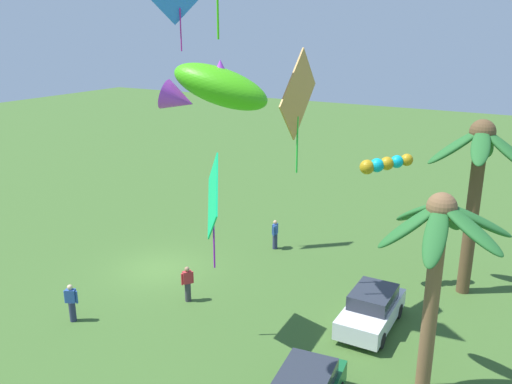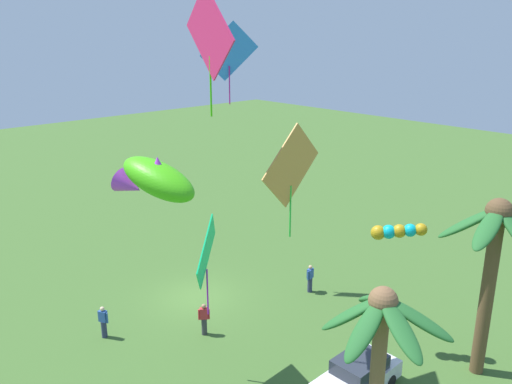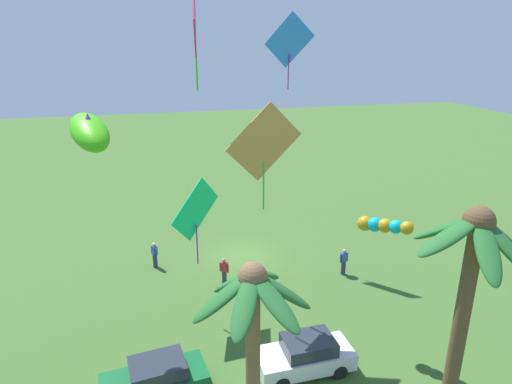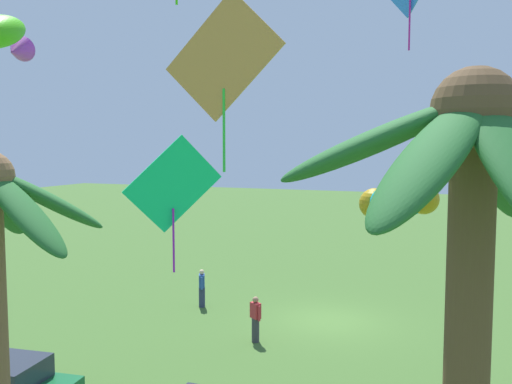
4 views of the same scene
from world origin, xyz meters
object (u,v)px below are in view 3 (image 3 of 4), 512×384
at_px(palm_tree_0, 472,261).
at_px(spectator_2, 155,255).
at_px(kite_diamond_4, 264,144).
at_px(kite_diamond_3, 194,16).
at_px(parked_car_1, 305,355).
at_px(kite_diamond_1, 289,41).
at_px(kite_diamond_5, 196,211).
at_px(parked_car_0, 156,379).
at_px(palm_tree_1, 253,313).
at_px(spectator_1, 344,261).
at_px(kite_fish_0, 89,132).
at_px(spectator_0, 224,271).
at_px(kite_tube_2, 382,225).

bearing_deg(palm_tree_0, spectator_2, -51.68).
bearing_deg(kite_diamond_4, kite_diamond_3, -37.64).
distance_m(parked_car_1, kite_diamond_1, 16.31).
bearing_deg(spectator_2, kite_diamond_5, 108.96).
height_order(parked_car_0, kite_diamond_3, kite_diamond_3).
xyz_separation_m(parked_car_0, kite_diamond_4, (-4.93, -2.75, 8.13)).
relative_size(palm_tree_0, palm_tree_1, 1.15).
bearing_deg(spectator_1, kite_diamond_3, 14.76).
distance_m(spectator_2, kite_diamond_1, 14.45).
relative_size(kite_diamond_1, kite_diamond_5, 0.98).
distance_m(spectator_1, kite_fish_0, 15.98).
height_order(kite_fish_0, kite_diamond_1, kite_diamond_1).
distance_m(palm_tree_0, kite_diamond_4, 8.61).
relative_size(parked_car_0, spectator_0, 2.56).
bearing_deg(kite_diamond_4, spectator_0, -78.29).
distance_m(palm_tree_0, spectator_2, 17.35).
relative_size(kite_diamond_4, kite_diamond_5, 1.06).
height_order(palm_tree_0, kite_tube_2, palm_tree_0).
xyz_separation_m(spectator_1, kite_tube_2, (1.44, 5.94, 4.88)).
relative_size(kite_diamond_1, kite_tube_2, 2.12).
xyz_separation_m(kite_fish_0, kite_tube_2, (-10.87, 1.17, -4.13)).
relative_size(parked_car_1, kite_diamond_3, 0.87).
xyz_separation_m(spectator_1, kite_diamond_3, (8.22, 2.16, 12.86)).
height_order(parked_car_0, spectator_2, spectator_2).
xyz_separation_m(kite_diamond_1, kite_diamond_5, (6.24, 5.91, -7.21)).
xyz_separation_m(parked_car_1, kite_diamond_3, (3.32, -4.68, 12.92)).
xyz_separation_m(parked_car_0, kite_tube_2, (-9.38, -0.76, 4.94)).
height_order(parked_car_1, kite_diamond_3, kite_diamond_3).
bearing_deg(kite_fish_0, spectator_1, -158.83).
xyz_separation_m(spectator_1, kite_diamond_1, (2.28, -3.91, 11.92)).
relative_size(spectator_1, kite_diamond_3, 0.35).
bearing_deg(palm_tree_1, spectator_2, -78.46).
xyz_separation_m(palm_tree_1, spectator_1, (-7.75, -9.56, -4.20)).
bearing_deg(kite_diamond_5, parked_car_1, 126.79).
xyz_separation_m(spectator_2, kite_diamond_3, (-2.22, 5.74, 12.86)).
bearing_deg(spectator_2, kite_diamond_1, -177.64).
bearing_deg(palm_tree_1, parked_car_0, -42.88).
relative_size(palm_tree_0, kite_diamond_1, 1.85).
bearing_deg(kite_diamond_3, kite_fish_0, 32.44).
height_order(spectator_1, kite_diamond_4, kite_diamond_4).
height_order(parked_car_0, spectator_1, spectator_1).
xyz_separation_m(palm_tree_0, palm_tree_1, (7.64, 0.07, -0.70)).
relative_size(parked_car_0, kite_diamond_3, 0.90).
height_order(palm_tree_0, parked_car_1, palm_tree_0).
bearing_deg(parked_car_0, parked_car_1, 178.68).
relative_size(spectator_1, kite_diamond_1, 0.38).
distance_m(palm_tree_0, spectator_1, 10.67).
xyz_separation_m(kite_tube_2, kite_diamond_4, (4.45, -1.98, 3.19)).
distance_m(parked_car_1, spectator_2, 11.80).
distance_m(spectator_0, kite_diamond_4, 9.31).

